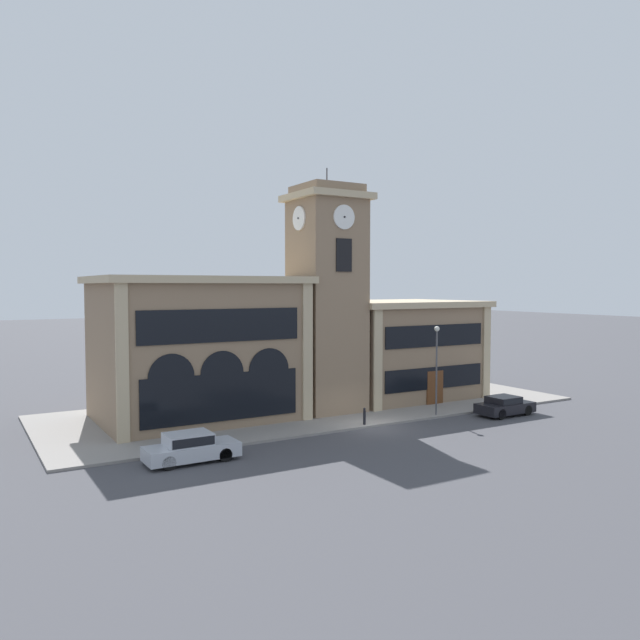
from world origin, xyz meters
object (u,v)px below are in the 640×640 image
(parked_car_near, at_px, (190,447))
(bollard, at_px, (364,416))
(parked_car_mid, at_px, (505,405))
(street_lamp, at_px, (437,357))

(parked_car_near, height_order, bollard, parked_car_near)
(parked_car_near, relative_size, bollard, 4.43)
(parked_car_near, height_order, parked_car_mid, parked_car_near)
(parked_car_near, bearing_deg, parked_car_mid, -0.61)
(parked_car_mid, relative_size, bollard, 3.87)
(bollard, bearing_deg, street_lamp, -0.12)
(parked_car_mid, height_order, street_lamp, street_lamp)
(parked_car_mid, xyz_separation_m, bollard, (-10.24, 2.03, -0.04))
(parked_car_mid, xyz_separation_m, street_lamp, (-4.36, 2.02, 3.37))
(parked_car_mid, height_order, bollard, parked_car_mid)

